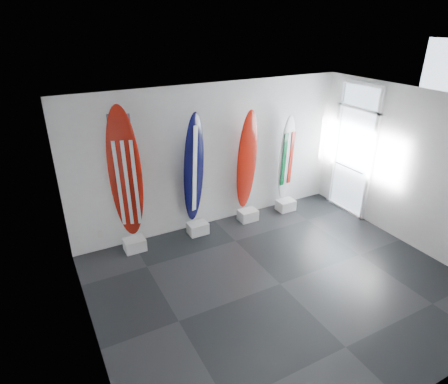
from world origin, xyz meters
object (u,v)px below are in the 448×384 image
surfboard_swiss (247,161)px  surfboard_italy (286,159)px  surfboard_usa (125,175)px  surfboard_navy (194,170)px

surfboard_swiss → surfboard_italy: (1.04, 0.00, -0.11)m
surfboard_usa → surfboard_italy: 3.61m
surfboard_swiss → surfboard_navy: bearing=173.8°
surfboard_swiss → surfboard_italy: surfboard_swiss is taller
surfboard_usa → surfboard_navy: surfboard_usa is taller
surfboard_navy → surfboard_italy: size_ratio=1.16×
surfboard_usa → surfboard_navy: (1.34, 0.00, -0.14)m
surfboard_usa → surfboard_swiss: 2.57m
surfboard_navy → surfboard_swiss: (1.22, 0.00, -0.04)m
surfboard_usa → surfboard_swiss: surfboard_usa is taller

